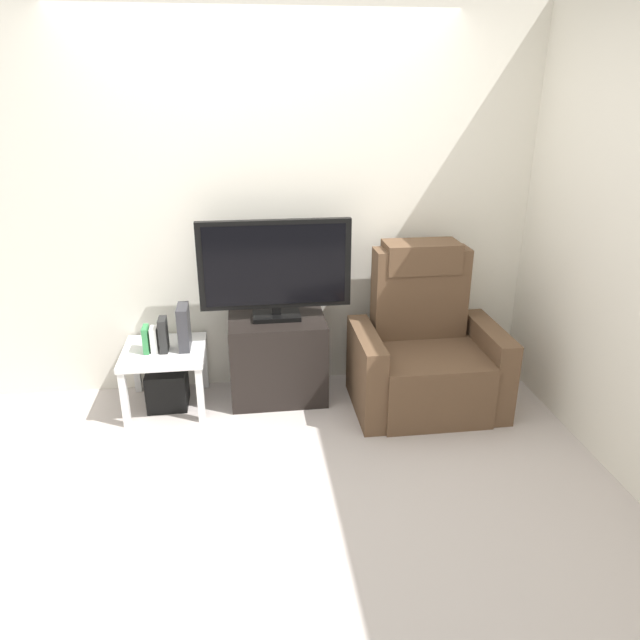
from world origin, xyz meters
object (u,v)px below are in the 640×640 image
game_console (184,327)px  book_leftmost (146,339)px  book_rightmost (163,335)px  book_middle (154,339)px  tv_stand (278,358)px  recliner_armchair (425,352)px  side_table (164,358)px  subwoofer_box (168,388)px  television (275,268)px

game_console → book_leftmost: bearing=-173.0°
book_rightmost → game_console: (0.13, 0.03, 0.03)m
book_middle → book_rightmost: 0.07m
tv_stand → book_rightmost: bearing=-175.9°
book_leftmost → book_rightmost: (0.11, 0.00, 0.03)m
book_leftmost → tv_stand: bearing=3.6°
recliner_armchair → book_leftmost: (-1.85, 0.15, 0.14)m
side_table → subwoofer_box: size_ratio=2.04×
television → subwoofer_box: (-0.76, -0.05, -0.81)m
subwoofer_box → game_console: bearing=3.9°
tv_stand → subwoofer_box: (-0.76, -0.03, -0.16)m
television → recliner_armchair: television is taller
side_table → book_rightmost: (0.01, -0.02, 0.18)m
book_leftmost → book_middle: size_ratio=1.05×
television → subwoofer_box: television is taller
side_table → book_leftmost: 0.18m
book_middle → book_rightmost: book_rightmost is taller
television → game_console: (-0.61, -0.04, -0.37)m
television → game_console: size_ratio=3.40×
television → book_leftmost: bearing=-175.2°
side_table → book_middle: bearing=-157.7°
side_table → recliner_armchair: bearing=-5.4°
television → book_rightmost: television is taller
side_table → tv_stand: bearing=2.6°
side_table → subwoofer_box: side_table is taller
book_leftmost → side_table: bearing=11.3°
recliner_armchair → book_leftmost: 1.86m
recliner_armchair → book_rightmost: recliner_armchair is taller
subwoofer_box → recliner_armchair: bearing=-5.4°
recliner_armchair → side_table: bearing=175.1°
subwoofer_box → book_rightmost: (0.01, -0.02, 0.40)m
side_table → book_leftmost: bearing=-168.7°
television → tv_stand: bearing=-90.0°
recliner_armchair → book_leftmost: size_ratio=6.15×
book_rightmost → tv_stand: bearing=4.1°
recliner_armchair → book_rightmost: size_ratio=4.75×
subwoofer_box → book_rightmost: bearing=-57.2°
tv_stand → game_console: bearing=-177.8°
recliner_armchair → subwoofer_box: recliner_armchair is taller
tv_stand → television: 0.65m
subwoofer_box → book_middle: bearing=-157.7°
side_table → book_rightmost: size_ratio=2.37×
book_leftmost → game_console: size_ratio=0.59×
game_console → book_middle: bearing=-171.2°
subwoofer_box → book_leftmost: bearing=-168.7°
book_leftmost → book_rightmost: size_ratio=0.77×
recliner_armchair → side_table: recliner_armchair is taller
book_middle → book_leftmost: bearing=180.0°
subwoofer_box → book_rightmost: 0.40m
recliner_armchair → television: bearing=168.0°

